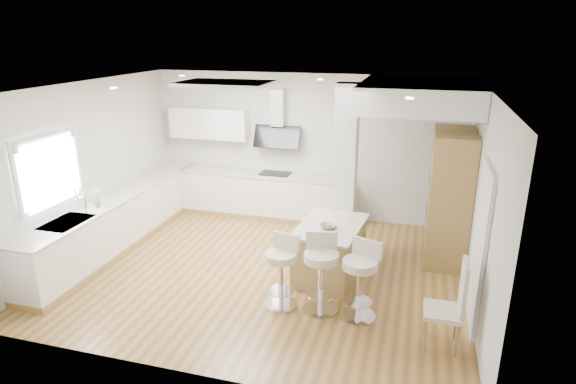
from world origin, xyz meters
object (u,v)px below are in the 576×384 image
(bar_stool_c, at_px, (360,276))
(bar_stool_a, at_px, (281,268))
(bar_stool_b, at_px, (321,269))
(dining_chair, at_px, (453,302))
(peninsula, at_px, (330,249))

(bar_stool_c, bearing_deg, bar_stool_a, -159.50)
(bar_stool_a, bearing_deg, bar_stool_b, 13.78)
(bar_stool_c, height_order, dining_chair, dining_chair)
(bar_stool_a, bearing_deg, peninsula, 77.13)
(bar_stool_a, xyz_separation_m, bar_stool_c, (1.04, -0.01, 0.03))
(bar_stool_a, height_order, bar_stool_b, bar_stool_b)
(dining_chair, bearing_deg, peninsula, 140.22)
(bar_stool_a, distance_m, bar_stool_b, 0.53)
(bar_stool_b, bearing_deg, bar_stool_a, 171.41)
(peninsula, distance_m, bar_stool_c, 1.21)
(bar_stool_a, distance_m, bar_stool_c, 1.04)
(bar_stool_b, distance_m, bar_stool_c, 0.52)
(peninsula, distance_m, dining_chair, 2.19)
(bar_stool_b, height_order, bar_stool_c, bar_stool_b)
(peninsula, bearing_deg, bar_stool_c, -54.70)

